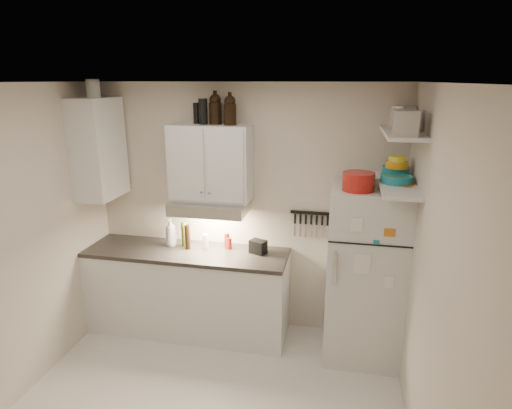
# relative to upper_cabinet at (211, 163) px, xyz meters

# --- Properties ---
(ceiling) EXTENTS (3.20, 3.00, 0.02)m
(ceiling) POSITION_rel_upper_cabinet_xyz_m (0.30, -1.33, 0.78)
(ceiling) COLOR white
(ceiling) RESTS_ON ground
(back_wall) EXTENTS (3.20, 0.02, 2.60)m
(back_wall) POSITION_rel_upper_cabinet_xyz_m (0.30, 0.18, -0.53)
(back_wall) COLOR beige
(back_wall) RESTS_ON ground
(left_wall) EXTENTS (0.02, 3.00, 2.60)m
(left_wall) POSITION_rel_upper_cabinet_xyz_m (-1.31, -1.33, -0.53)
(left_wall) COLOR beige
(left_wall) RESTS_ON ground
(right_wall) EXTENTS (0.02, 3.00, 2.60)m
(right_wall) POSITION_rel_upper_cabinet_xyz_m (1.91, -1.33, -0.53)
(right_wall) COLOR beige
(right_wall) RESTS_ON ground
(base_cabinet) EXTENTS (2.10, 0.60, 0.88)m
(base_cabinet) POSITION_rel_upper_cabinet_xyz_m (-0.25, -0.14, -1.39)
(base_cabinet) COLOR silver
(base_cabinet) RESTS_ON floor
(countertop) EXTENTS (2.10, 0.62, 0.04)m
(countertop) POSITION_rel_upper_cabinet_xyz_m (-0.25, -0.14, -0.93)
(countertop) COLOR #2C2926
(countertop) RESTS_ON base_cabinet
(upper_cabinet) EXTENTS (0.80, 0.33, 0.75)m
(upper_cabinet) POSITION_rel_upper_cabinet_xyz_m (0.00, 0.00, 0.00)
(upper_cabinet) COLOR silver
(upper_cabinet) RESTS_ON back_wall
(side_cabinet) EXTENTS (0.33, 0.55, 1.00)m
(side_cabinet) POSITION_rel_upper_cabinet_xyz_m (-1.14, -0.14, 0.12)
(side_cabinet) COLOR silver
(side_cabinet) RESTS_ON left_wall
(range_hood) EXTENTS (0.76, 0.46, 0.12)m
(range_hood) POSITION_rel_upper_cabinet_xyz_m (0.00, -0.06, -0.44)
(range_hood) COLOR silver
(range_hood) RESTS_ON back_wall
(fridge) EXTENTS (0.70, 0.68, 1.70)m
(fridge) POSITION_rel_upper_cabinet_xyz_m (1.55, -0.18, -0.98)
(fridge) COLOR silver
(fridge) RESTS_ON floor
(shelf_hi) EXTENTS (0.30, 0.95, 0.03)m
(shelf_hi) POSITION_rel_upper_cabinet_xyz_m (1.75, -0.31, 0.38)
(shelf_hi) COLOR silver
(shelf_hi) RESTS_ON right_wall
(shelf_lo) EXTENTS (0.30, 0.95, 0.03)m
(shelf_lo) POSITION_rel_upper_cabinet_xyz_m (1.75, -0.31, -0.07)
(shelf_lo) COLOR silver
(shelf_lo) RESTS_ON right_wall
(knife_strip) EXTENTS (0.42, 0.02, 0.03)m
(knife_strip) POSITION_rel_upper_cabinet_xyz_m (1.00, 0.15, -0.51)
(knife_strip) COLOR black
(knife_strip) RESTS_ON back_wall
(dutch_oven) EXTENTS (0.33, 0.33, 0.16)m
(dutch_oven) POSITION_rel_upper_cabinet_xyz_m (1.43, -0.34, -0.05)
(dutch_oven) COLOR #A41A13
(dutch_oven) RESTS_ON fridge
(book_stack) EXTENTS (0.26, 0.28, 0.08)m
(book_stack) POSITION_rel_upper_cabinet_xyz_m (1.80, -0.34, -0.09)
(book_stack) COLOR #C36C18
(book_stack) RESTS_ON fridge
(spice_jar) EXTENTS (0.06, 0.06, 0.10)m
(spice_jar) POSITION_rel_upper_cabinet_xyz_m (1.59, -0.26, -0.08)
(spice_jar) COLOR silver
(spice_jar) RESTS_ON fridge
(stock_pot) EXTENTS (0.33, 0.33, 0.18)m
(stock_pot) POSITION_rel_upper_cabinet_xyz_m (1.78, 0.06, 0.48)
(stock_pot) COLOR silver
(stock_pot) RESTS_ON shelf_hi
(tin_a) EXTENTS (0.19, 0.17, 0.18)m
(tin_a) POSITION_rel_upper_cabinet_xyz_m (1.75, -0.36, 0.48)
(tin_a) COLOR #AAAAAD
(tin_a) RESTS_ON shelf_hi
(tin_b) EXTENTS (0.21, 0.21, 0.18)m
(tin_b) POSITION_rel_upper_cabinet_xyz_m (1.73, -0.62, 0.48)
(tin_b) COLOR #AAAAAD
(tin_b) RESTS_ON shelf_hi
(bowl_teal) EXTENTS (0.24, 0.24, 0.10)m
(bowl_teal) POSITION_rel_upper_cabinet_xyz_m (1.75, -0.08, -0.00)
(bowl_teal) COLOR #177882
(bowl_teal) RESTS_ON shelf_lo
(bowl_orange) EXTENTS (0.19, 0.19, 0.06)m
(bowl_orange) POSITION_rel_upper_cabinet_xyz_m (1.75, -0.13, 0.07)
(bowl_orange) COLOR orange
(bowl_orange) RESTS_ON bowl_teal
(bowl_yellow) EXTENTS (0.15, 0.15, 0.05)m
(bowl_yellow) POSITION_rel_upper_cabinet_xyz_m (1.75, -0.13, 0.13)
(bowl_yellow) COLOR yellow
(bowl_yellow) RESTS_ON bowl_orange
(plates) EXTENTS (0.31, 0.31, 0.07)m
(plates) POSITION_rel_upper_cabinet_xyz_m (1.74, -0.30, -0.02)
(plates) COLOR #177882
(plates) RESTS_ON shelf_lo
(growler_a) EXTENTS (0.14, 0.14, 0.30)m
(growler_a) POSITION_rel_upper_cabinet_xyz_m (0.05, 0.04, 0.52)
(growler_a) COLOR black
(growler_a) RESTS_ON upper_cabinet
(growler_b) EXTENTS (0.14, 0.14, 0.28)m
(growler_b) POSITION_rel_upper_cabinet_xyz_m (0.21, -0.00, 0.52)
(growler_b) COLOR black
(growler_b) RESTS_ON upper_cabinet
(thermos_a) EXTENTS (0.11, 0.11, 0.24)m
(thermos_a) POSITION_rel_upper_cabinet_xyz_m (-0.06, -0.00, 0.50)
(thermos_a) COLOR black
(thermos_a) RESTS_ON upper_cabinet
(thermos_b) EXTENTS (0.07, 0.07, 0.20)m
(thermos_b) POSITION_rel_upper_cabinet_xyz_m (-0.15, 0.07, 0.48)
(thermos_b) COLOR black
(thermos_b) RESTS_ON upper_cabinet
(side_jar) EXTENTS (0.16, 0.16, 0.17)m
(side_jar) POSITION_rel_upper_cabinet_xyz_m (-1.12, -0.15, 0.71)
(side_jar) COLOR silver
(side_jar) RESTS_ON side_cabinet
(soap_bottle) EXTENTS (0.13, 0.13, 0.34)m
(soap_bottle) POSITION_rel_upper_cabinet_xyz_m (-0.45, -0.04, -0.74)
(soap_bottle) COLOR silver
(soap_bottle) RESTS_ON countertop
(pepper_mill) EXTENTS (0.06, 0.06, 0.17)m
(pepper_mill) POSITION_rel_upper_cabinet_xyz_m (0.15, 0.01, -0.82)
(pepper_mill) COLOR #5B291B
(pepper_mill) RESTS_ON countertop
(oil_bottle) EXTENTS (0.06, 0.06, 0.27)m
(oil_bottle) POSITION_rel_upper_cabinet_xyz_m (-0.31, -0.02, -0.77)
(oil_bottle) COLOR #596018
(oil_bottle) RESTS_ON countertop
(vinegar_bottle) EXTENTS (0.07, 0.07, 0.26)m
(vinegar_bottle) POSITION_rel_upper_cabinet_xyz_m (-0.25, -0.09, -0.77)
(vinegar_bottle) COLOR black
(vinegar_bottle) RESTS_ON countertop
(clear_bottle) EXTENTS (0.06, 0.06, 0.16)m
(clear_bottle) POSITION_rel_upper_cabinet_xyz_m (-0.06, -0.05, -0.82)
(clear_bottle) COLOR silver
(clear_bottle) RESTS_ON countertop
(red_jar) EXTENTS (0.07, 0.07, 0.12)m
(red_jar) POSITION_rel_upper_cabinet_xyz_m (0.17, 0.00, -0.84)
(red_jar) COLOR #A41A13
(red_jar) RESTS_ON countertop
(caddy) EXTENTS (0.19, 0.17, 0.14)m
(caddy) POSITION_rel_upper_cabinet_xyz_m (0.49, -0.05, -0.84)
(caddy) COLOR black
(caddy) RESTS_ON countertop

